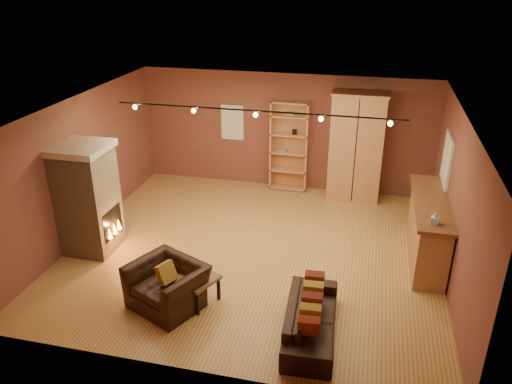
% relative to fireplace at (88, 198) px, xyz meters
% --- Properties ---
extents(floor, '(7.00, 7.00, 0.00)m').
position_rel_fireplace_xyz_m(floor, '(3.04, 0.60, -1.06)').
color(floor, '#A3783A').
rests_on(floor, ground).
extents(ceiling, '(7.00, 7.00, 0.00)m').
position_rel_fireplace_xyz_m(ceiling, '(3.04, 0.60, 1.74)').
color(ceiling, brown).
rests_on(ceiling, back_wall).
extents(back_wall, '(7.00, 0.02, 2.80)m').
position_rel_fireplace_xyz_m(back_wall, '(3.04, 3.85, 0.34)').
color(back_wall, brown).
rests_on(back_wall, floor).
extents(left_wall, '(0.02, 6.50, 2.80)m').
position_rel_fireplace_xyz_m(left_wall, '(-0.46, 0.60, 0.34)').
color(left_wall, brown).
rests_on(left_wall, floor).
extents(right_wall, '(0.02, 6.50, 2.80)m').
position_rel_fireplace_xyz_m(right_wall, '(6.54, 0.60, 0.34)').
color(right_wall, brown).
rests_on(right_wall, floor).
extents(fireplace, '(1.01, 0.98, 2.12)m').
position_rel_fireplace_xyz_m(fireplace, '(0.00, 0.00, 0.00)').
color(fireplace, tan).
rests_on(fireplace, floor).
extents(back_window, '(0.56, 0.04, 0.86)m').
position_rel_fireplace_xyz_m(back_window, '(1.74, 3.83, 0.49)').
color(back_window, white).
rests_on(back_window, back_wall).
extents(bookcase, '(0.90, 0.35, 2.20)m').
position_rel_fireplace_xyz_m(bookcase, '(3.18, 3.73, 0.06)').
color(bookcase, tan).
rests_on(bookcase, floor).
extents(armoire, '(1.24, 0.71, 2.53)m').
position_rel_fireplace_xyz_m(armoire, '(4.76, 3.53, 0.21)').
color(armoire, tan).
rests_on(armoire, floor).
extents(bar_counter, '(0.66, 2.47, 1.18)m').
position_rel_fireplace_xyz_m(bar_counter, '(6.24, 1.11, -0.46)').
color(bar_counter, tan).
rests_on(bar_counter, floor).
extents(tissue_box, '(0.12, 0.12, 0.21)m').
position_rel_fireplace_xyz_m(tissue_box, '(6.19, 0.19, 0.21)').
color(tissue_box, '#94CFEE').
rests_on(tissue_box, bar_counter).
extents(right_window, '(0.05, 0.90, 1.00)m').
position_rel_fireplace_xyz_m(right_window, '(6.51, 2.00, 0.59)').
color(right_window, white).
rests_on(right_window, right_wall).
extents(loveseat, '(0.63, 1.86, 0.76)m').
position_rel_fireplace_xyz_m(loveseat, '(4.44, -1.54, -0.68)').
color(loveseat, black).
rests_on(loveseat, floor).
extents(armchair, '(1.32, 1.13, 0.98)m').
position_rel_fireplace_xyz_m(armchair, '(2.10, -1.36, -0.57)').
color(armchair, black).
rests_on(armchair, floor).
extents(coffee_table, '(0.79, 0.79, 0.46)m').
position_rel_fireplace_xyz_m(coffee_table, '(2.52, -1.16, -0.67)').
color(coffee_table, brown).
rests_on(coffee_table, floor).
extents(track_rail, '(5.20, 0.09, 0.13)m').
position_rel_fireplace_xyz_m(track_rail, '(3.04, 0.80, 1.63)').
color(track_rail, black).
rests_on(track_rail, ceiling).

